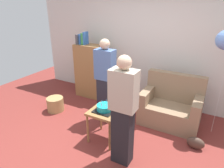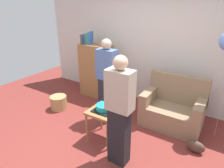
{
  "view_description": "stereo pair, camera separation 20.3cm",
  "coord_description": "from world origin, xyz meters",
  "px_view_note": "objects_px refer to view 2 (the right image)",
  "views": [
    {
      "loc": [
        1.33,
        -2.2,
        2.22
      ],
      "look_at": [
        -0.15,
        0.48,
        0.95
      ],
      "focal_mm": 31.79,
      "sensor_mm": 36.0,
      "label": 1
    },
    {
      "loc": [
        1.51,
        -2.1,
        2.22
      ],
      "look_at": [
        -0.15,
        0.48,
        0.95
      ],
      "focal_mm": 31.79,
      "sensor_mm": 36.0,
      "label": 2
    }
  ],
  "objects_px": {
    "side_table": "(104,115)",
    "birthday_cake": "(104,108)",
    "wicker_basket": "(59,102)",
    "person_holding_cake": "(120,112)",
    "person_blowing_candles": "(107,81)",
    "bookshelf": "(96,70)",
    "couch": "(173,109)",
    "handbag": "(196,147)"
  },
  "relations": [
    {
      "from": "person_holding_cake",
      "to": "person_blowing_candles",
      "type": "bearing_deg",
      "value": -52.6
    },
    {
      "from": "birthday_cake",
      "to": "side_table",
      "type": "bearing_deg",
      "value": -126.0
    },
    {
      "from": "side_table",
      "to": "person_blowing_candles",
      "type": "height_order",
      "value": "person_blowing_candles"
    },
    {
      "from": "wicker_basket",
      "to": "birthday_cake",
      "type": "bearing_deg",
      "value": -12.73
    },
    {
      "from": "bookshelf",
      "to": "person_holding_cake",
      "type": "height_order",
      "value": "person_holding_cake"
    },
    {
      "from": "person_blowing_candles",
      "to": "wicker_basket",
      "type": "relative_size",
      "value": 4.53
    },
    {
      "from": "person_blowing_candles",
      "to": "handbag",
      "type": "bearing_deg",
      "value": 4.76
    },
    {
      "from": "bookshelf",
      "to": "side_table",
      "type": "bearing_deg",
      "value": -48.88
    },
    {
      "from": "wicker_basket",
      "to": "handbag",
      "type": "distance_m",
      "value": 2.88
    },
    {
      "from": "person_blowing_candles",
      "to": "person_holding_cake",
      "type": "distance_m",
      "value": 1.18
    },
    {
      "from": "birthday_cake",
      "to": "person_holding_cake",
      "type": "distance_m",
      "value": 0.61
    },
    {
      "from": "side_table",
      "to": "person_blowing_candles",
      "type": "relative_size",
      "value": 0.35
    },
    {
      "from": "bookshelf",
      "to": "birthday_cake",
      "type": "height_order",
      "value": "bookshelf"
    },
    {
      "from": "handbag",
      "to": "side_table",
      "type": "bearing_deg",
      "value": -160.29
    },
    {
      "from": "couch",
      "to": "wicker_basket",
      "type": "height_order",
      "value": "couch"
    },
    {
      "from": "bookshelf",
      "to": "person_holding_cake",
      "type": "xyz_separation_m",
      "value": [
        1.65,
        -1.65,
        0.16
      ]
    },
    {
      "from": "person_holding_cake",
      "to": "birthday_cake",
      "type": "bearing_deg",
      "value": -37.83
    },
    {
      "from": "handbag",
      "to": "wicker_basket",
      "type": "bearing_deg",
      "value": -176.51
    },
    {
      "from": "person_blowing_candles",
      "to": "person_holding_cake",
      "type": "relative_size",
      "value": 1.0
    },
    {
      "from": "person_blowing_candles",
      "to": "side_table",
      "type": "bearing_deg",
      "value": -53.97
    },
    {
      "from": "birthday_cake",
      "to": "person_blowing_candles",
      "type": "xyz_separation_m",
      "value": [
        -0.32,
        0.56,
        0.22
      ]
    },
    {
      "from": "side_table",
      "to": "handbag",
      "type": "distance_m",
      "value": 1.55
    },
    {
      "from": "side_table",
      "to": "person_holding_cake",
      "type": "distance_m",
      "value": 0.67
    },
    {
      "from": "bookshelf",
      "to": "side_table",
      "type": "distance_m",
      "value": 1.79
    },
    {
      "from": "wicker_basket",
      "to": "bookshelf",
      "type": "bearing_deg",
      "value": 73.88
    },
    {
      "from": "couch",
      "to": "handbag",
      "type": "relative_size",
      "value": 3.93
    },
    {
      "from": "couch",
      "to": "bookshelf",
      "type": "height_order",
      "value": "bookshelf"
    },
    {
      "from": "couch",
      "to": "bookshelf",
      "type": "xyz_separation_m",
      "value": [
        -2.02,
        0.26,
        0.33
      ]
    },
    {
      "from": "wicker_basket",
      "to": "person_blowing_candles",
      "type": "bearing_deg",
      "value": 11.27
    },
    {
      "from": "bookshelf",
      "to": "wicker_basket",
      "type": "xyz_separation_m",
      "value": [
        -0.29,
        -1.01,
        -0.52
      ]
    },
    {
      "from": "side_table",
      "to": "birthday_cake",
      "type": "distance_m",
      "value": 0.13
    },
    {
      "from": "side_table",
      "to": "handbag",
      "type": "height_order",
      "value": "side_table"
    },
    {
      "from": "couch",
      "to": "side_table",
      "type": "distance_m",
      "value": 1.38
    },
    {
      "from": "handbag",
      "to": "person_blowing_candles",
      "type": "bearing_deg",
      "value": 178.24
    },
    {
      "from": "handbag",
      "to": "birthday_cake",
      "type": "bearing_deg",
      "value": -160.29
    },
    {
      "from": "bookshelf",
      "to": "person_blowing_candles",
      "type": "xyz_separation_m",
      "value": [
        0.86,
        -0.78,
        0.16
      ]
    },
    {
      "from": "couch",
      "to": "bookshelf",
      "type": "relative_size",
      "value": 0.69
    },
    {
      "from": "person_blowing_candles",
      "to": "handbag",
      "type": "xyz_separation_m",
      "value": [
        1.73,
        -0.05,
        -0.73
      ]
    },
    {
      "from": "side_table",
      "to": "birthday_cake",
      "type": "height_order",
      "value": "birthday_cake"
    },
    {
      "from": "couch",
      "to": "wicker_basket",
      "type": "bearing_deg",
      "value": -162.02
    },
    {
      "from": "couch",
      "to": "birthday_cake",
      "type": "relative_size",
      "value": 3.44
    },
    {
      "from": "person_holding_cake",
      "to": "wicker_basket",
      "type": "bearing_deg",
      "value": -23.33
    }
  ]
}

